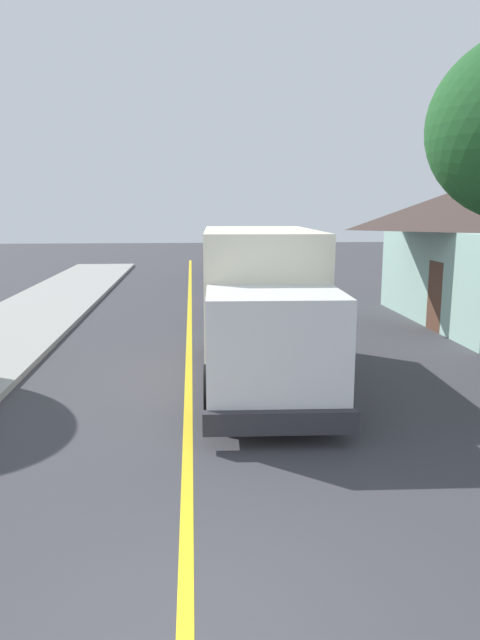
# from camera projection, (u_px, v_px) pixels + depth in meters

# --- Properties ---
(centre_line_yellow) EXTENTS (0.16, 56.00, 0.01)m
(centre_line_yellow) POSITION_uv_depth(u_px,v_px,m) (189.00, 356.00, 14.79)
(centre_line_yellow) COLOR gold
(centre_line_yellow) RESTS_ON ground
(box_truck) EXTENTS (2.67, 7.27, 3.20)m
(box_truck) POSITION_uv_depth(u_px,v_px,m) (261.00, 298.00, 12.53)
(box_truck) COLOR #F2EDCC
(box_truck) RESTS_ON ground
(parked_car_near) EXTENTS (1.96, 4.46, 1.67)m
(parked_car_near) POSITION_uv_depth(u_px,v_px,m) (262.00, 296.00, 19.44)
(parked_car_near) COLOR black
(parked_car_near) RESTS_ON ground
(parked_car_mid) EXTENTS (2.01, 4.48, 1.67)m
(parked_car_mid) POSITION_uv_depth(u_px,v_px,m) (241.00, 274.00, 26.25)
(parked_car_mid) COLOR #4C564C
(parked_car_mid) RESTS_ON ground
(parked_car_far) EXTENTS (1.96, 4.46, 1.67)m
(parked_car_far) POSITION_uv_depth(u_px,v_px,m) (227.00, 262.00, 31.76)
(parked_car_far) COLOR #2D4793
(parked_car_far) RESTS_ON ground
(parked_car_furthest) EXTENTS (1.93, 4.45, 1.67)m
(parked_car_furthest) POSITION_uv_depth(u_px,v_px,m) (219.00, 254.00, 37.31)
(parked_car_furthest) COLOR #B7B7BC
(parked_car_furthest) RESTS_ON ground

